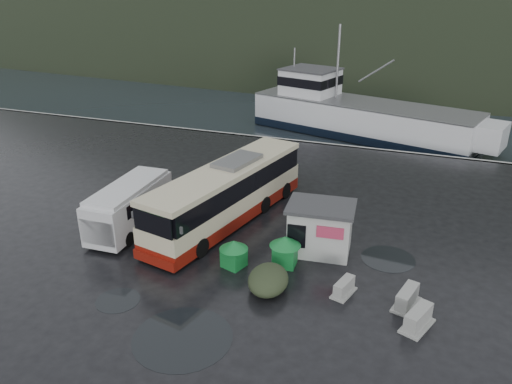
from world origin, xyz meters
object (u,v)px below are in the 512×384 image
(ticket_kiosk, at_px, (319,251))
(jersey_barrier_b, at_px, (417,327))
(waste_bin_left, at_px, (234,266))
(jersey_barrier_a, at_px, (343,294))
(white_van, at_px, (132,228))
(fishing_trawler, at_px, (362,122))
(coach_bus, at_px, (228,220))
(jersey_barrier_c, at_px, (406,306))
(dome_tent, at_px, (268,289))
(waste_bin_right, at_px, (285,264))

(ticket_kiosk, height_order, jersey_barrier_b, ticket_kiosk)
(waste_bin_left, relative_size, jersey_barrier_a, 1.00)
(white_van, height_order, jersey_barrier_b, white_van)
(white_van, height_order, fishing_trawler, fishing_trawler)
(coach_bus, distance_m, jersey_barrier_b, 12.81)
(ticket_kiosk, xyz_separation_m, jersey_barrier_c, (4.69, -3.37, 0.00))
(dome_tent, xyz_separation_m, jersey_barrier_c, (6.07, 0.87, 0.00))
(dome_tent, distance_m, jersey_barrier_a, 3.43)
(white_van, xyz_separation_m, jersey_barrier_c, (15.41, -2.28, 0.00))
(ticket_kiosk, distance_m, fishing_trawler, 26.68)
(ticket_kiosk, bearing_deg, jersey_barrier_c, -41.23)
(ticket_kiosk, relative_size, fishing_trawler, 0.13)
(waste_bin_right, relative_size, jersey_barrier_a, 1.11)
(dome_tent, height_order, ticket_kiosk, ticket_kiosk)
(white_van, bearing_deg, jersey_barrier_a, -12.27)
(waste_bin_left, xyz_separation_m, jersey_barrier_a, (5.57, -0.49, 0.00))
(jersey_barrier_b, bearing_deg, coach_bus, 150.20)
(coach_bus, height_order, dome_tent, coach_bus)
(ticket_kiosk, height_order, fishing_trawler, fishing_trawler)
(ticket_kiosk, relative_size, jersey_barrier_b, 1.97)
(jersey_barrier_c, distance_m, fishing_trawler, 30.72)
(jersey_barrier_b, bearing_deg, white_van, 167.25)
(jersey_barrier_a, bearing_deg, jersey_barrier_c, 1.00)
(white_van, height_order, waste_bin_left, white_van)
(waste_bin_right, bearing_deg, coach_bus, 142.03)
(ticket_kiosk, bearing_deg, coach_bus, 158.61)
(waste_bin_left, distance_m, waste_bin_right, 2.53)
(jersey_barrier_a, xyz_separation_m, jersey_barrier_b, (3.28, -1.29, 0.00))
(coach_bus, bearing_deg, ticket_kiosk, -3.74)
(waste_bin_left, bearing_deg, ticket_kiosk, 38.95)
(coach_bus, height_order, jersey_barrier_b, coach_bus)
(coach_bus, relative_size, jersey_barrier_a, 8.89)
(dome_tent, bearing_deg, jersey_barrier_a, 13.92)
(waste_bin_left, bearing_deg, coach_bus, 116.27)
(waste_bin_left, bearing_deg, white_van, 165.52)
(jersey_barrier_b, height_order, jersey_barrier_c, jersey_barrier_b)
(jersey_barrier_b, bearing_deg, jersey_barrier_a, 158.59)
(dome_tent, distance_m, fishing_trawler, 30.85)
(jersey_barrier_b, xyz_separation_m, fishing_trawler, (-7.26, 31.31, 0.00))
(jersey_barrier_b, bearing_deg, ticket_kiosk, 138.08)
(jersey_barrier_a, bearing_deg, ticket_kiosk, 119.80)
(coach_bus, xyz_separation_m, ticket_kiosk, (5.88, -1.67, 0.00))
(white_van, height_order, ticket_kiosk, white_van)
(waste_bin_right, bearing_deg, dome_tent, -92.13)
(white_van, height_order, dome_tent, white_van)
(jersey_barrier_a, relative_size, jersey_barrier_b, 0.82)
(coach_bus, relative_size, dome_tent, 4.89)
(fishing_trawler, bearing_deg, jersey_barrier_a, -66.26)
(ticket_kiosk, distance_m, jersey_barrier_c, 5.78)
(coach_bus, distance_m, ticket_kiosk, 6.11)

